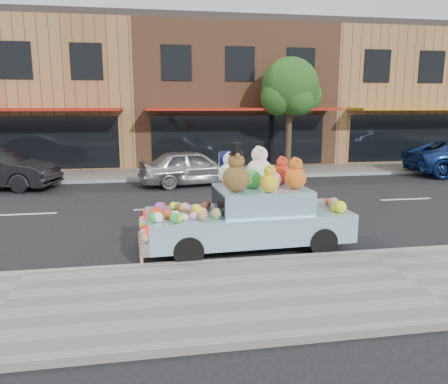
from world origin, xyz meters
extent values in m
plane|color=black|center=(0.00, 0.00, 0.00)|extent=(120.00, 120.00, 0.00)
cube|color=gray|center=(0.00, -6.50, 0.06)|extent=(60.00, 3.00, 0.12)
cube|color=gray|center=(0.00, 6.50, 0.06)|extent=(60.00, 3.00, 0.12)
cube|color=gray|center=(0.00, -5.00, 0.07)|extent=(60.00, 0.12, 0.13)
cube|color=gray|center=(0.00, 5.00, 0.07)|extent=(60.00, 0.12, 0.13)
cube|color=#996C40|center=(-10.00, 12.00, 3.50)|extent=(10.00, 8.00, 7.00)
cube|color=#332D2B|center=(-10.00, 12.00, 7.15)|extent=(10.00, 8.00, 0.30)
cube|color=black|center=(-10.00, 7.98, 1.40)|extent=(8.50, 0.06, 2.40)
cube|color=#A11B0E|center=(-10.00, 7.10, 2.90)|extent=(9.00, 1.80, 0.12)
cube|color=black|center=(-10.00, 7.98, 5.00)|extent=(1.40, 0.06, 1.60)
cube|color=black|center=(-7.00, 7.98, 5.00)|extent=(1.40, 0.06, 1.60)
cube|color=brown|center=(0.00, 12.00, 3.50)|extent=(10.00, 8.00, 7.00)
cube|color=#332D2B|center=(0.00, 12.00, 7.15)|extent=(10.00, 8.00, 0.30)
cube|color=black|center=(0.00, 7.98, 1.40)|extent=(8.50, 0.06, 2.40)
cube|color=#A11B0E|center=(0.00, 7.10, 2.90)|extent=(9.00, 1.80, 0.12)
cube|color=black|center=(-3.00, 7.98, 5.00)|extent=(1.40, 0.06, 1.60)
cube|color=black|center=(0.00, 7.98, 5.00)|extent=(1.40, 0.06, 1.60)
cube|color=black|center=(3.00, 7.98, 5.00)|extent=(1.40, 0.06, 1.60)
cube|color=#996C40|center=(10.00, 12.00, 3.50)|extent=(10.00, 8.00, 7.00)
cube|color=#332D2B|center=(10.00, 12.00, 7.15)|extent=(10.00, 8.00, 0.30)
cube|color=black|center=(10.00, 7.98, 1.40)|extent=(8.50, 0.06, 2.40)
cube|color=#C58C17|center=(10.00, 7.10, 2.90)|extent=(9.00, 1.80, 0.12)
cube|color=black|center=(7.00, 7.98, 5.00)|extent=(1.40, 0.06, 1.60)
cube|color=black|center=(10.00, 7.98, 5.00)|extent=(1.40, 0.06, 1.60)
cylinder|color=#38281C|center=(2.00, 6.50, 1.60)|extent=(0.28, 0.28, 3.20)
sphere|color=#214D16|center=(2.00, 6.50, 3.92)|extent=(2.60, 2.60, 2.60)
sphere|color=#214D16|center=(2.70, 6.80, 3.52)|extent=(1.80, 1.80, 1.80)
sphere|color=#214D16|center=(1.40, 6.30, 3.42)|extent=(1.60, 1.60, 1.60)
sphere|color=#214D16|center=(2.20, 5.90, 3.32)|extent=(1.40, 1.40, 1.40)
sphere|color=#214D16|center=(1.70, 7.10, 3.62)|extent=(1.60, 1.60, 1.60)
imported|color=#A2A2A6|center=(-2.73, 3.91, 0.70)|extent=(4.36, 2.40, 1.40)
cylinder|color=black|center=(-0.91, -4.78, 0.30)|extent=(0.61, 0.22, 0.60)
cylinder|color=black|center=(-0.97, -3.22, 0.30)|extent=(0.61, 0.22, 0.60)
cylinder|color=black|center=(-3.70, -4.89, 0.30)|extent=(0.61, 0.22, 0.60)
cylinder|color=black|center=(-3.77, -3.33, 0.30)|extent=(0.61, 0.22, 0.60)
cube|color=#97CAE1|center=(-2.34, -4.05, 0.55)|extent=(4.36, 1.87, 0.60)
cube|color=#97CAE1|center=(-2.04, -4.04, 1.10)|extent=(1.96, 1.57, 0.50)
cube|color=silver|center=(-4.55, -4.14, 0.40)|extent=(0.23, 1.78, 0.26)
cube|color=red|center=(-4.48, -4.82, 0.72)|extent=(0.07, 0.28, 0.16)
cube|color=red|center=(-4.53, -3.46, 0.72)|extent=(0.07, 0.28, 0.16)
cube|color=black|center=(-2.99, -4.08, 1.10)|extent=(0.09, 1.30, 0.40)
sphere|color=brown|center=(-2.67, -4.42, 1.63)|extent=(0.55, 0.55, 0.55)
sphere|color=brown|center=(-2.67, -4.42, 1.98)|extent=(0.34, 0.34, 0.34)
sphere|color=brown|center=(-2.67, -4.54, 2.09)|extent=(0.13, 0.13, 0.13)
sphere|color=brown|center=(-2.67, -4.30, 2.09)|extent=(0.13, 0.13, 0.13)
cylinder|color=black|center=(-2.67, -4.42, 2.13)|extent=(0.33, 0.33, 0.02)
cylinder|color=black|center=(-2.67, -4.42, 2.24)|extent=(0.21, 0.21, 0.22)
sphere|color=beige|center=(-2.00, -3.69, 1.64)|extent=(0.58, 0.58, 0.58)
sphere|color=beige|center=(-2.00, -3.69, 2.02)|extent=(0.36, 0.36, 0.36)
sphere|color=beige|center=(-2.00, -3.81, 2.13)|extent=(0.14, 0.14, 0.14)
sphere|color=beige|center=(-2.00, -3.56, 2.13)|extent=(0.14, 0.14, 0.14)
sphere|color=#CD5613|center=(-1.38, -4.31, 1.58)|extent=(0.46, 0.46, 0.46)
sphere|color=#CD5613|center=(-1.38, -4.31, 1.87)|extent=(0.28, 0.28, 0.28)
sphere|color=#CD5613|center=(-1.38, -4.41, 1.96)|extent=(0.11, 0.11, 0.11)
sphere|color=#CD5613|center=(-1.38, -4.21, 1.96)|extent=(0.11, 0.11, 0.11)
sphere|color=red|center=(-1.45, -3.62, 1.56)|extent=(0.42, 0.42, 0.42)
sphere|color=red|center=(-1.45, -3.62, 1.83)|extent=(0.26, 0.26, 0.26)
sphere|color=red|center=(-1.45, -3.71, 1.91)|extent=(0.10, 0.10, 0.10)
sphere|color=red|center=(-1.45, -3.53, 1.91)|extent=(0.10, 0.10, 0.10)
sphere|color=white|center=(-2.65, -3.61, 1.60)|extent=(0.49, 0.49, 0.49)
sphere|color=white|center=(-2.65, -3.61, 1.91)|extent=(0.31, 0.31, 0.31)
sphere|color=white|center=(-2.65, -3.72, 2.01)|extent=(0.12, 0.12, 0.12)
sphere|color=white|center=(-2.65, -3.51, 2.01)|extent=(0.12, 0.12, 0.12)
sphere|color=gold|center=(-2.01, -4.59, 1.54)|extent=(0.39, 0.39, 0.39)
sphere|color=gold|center=(-2.01, -4.59, 1.79)|extent=(0.24, 0.24, 0.24)
sphere|color=gold|center=(-2.01, -4.67, 1.87)|extent=(0.09, 0.09, 0.09)
sphere|color=gold|center=(-2.01, -4.51, 1.87)|extent=(0.09, 0.09, 0.09)
sphere|color=green|center=(-2.24, -4.05, 1.53)|extent=(0.40, 0.40, 0.40)
sphere|color=pink|center=(-1.74, -3.98, 1.50)|extent=(0.32, 0.32, 0.32)
sphere|color=#F5ECC2|center=(-3.92, -4.55, 0.94)|extent=(0.19, 0.19, 0.19)
sphere|color=green|center=(-3.82, -3.69, 0.93)|extent=(0.17, 0.17, 0.17)
sphere|color=#502816|center=(-3.71, -4.34, 0.93)|extent=(0.17, 0.17, 0.17)
sphere|color=red|center=(-4.15, -3.63, 0.93)|extent=(0.16, 0.16, 0.16)
sphere|color=pink|center=(-3.57, -4.58, 0.93)|extent=(0.15, 0.15, 0.15)
sphere|color=red|center=(-4.27, -4.16, 0.95)|extent=(0.19, 0.19, 0.19)
sphere|color=#502816|center=(-3.24, -3.91, 0.95)|extent=(0.19, 0.19, 0.19)
sphere|color=yellow|center=(-3.42, -4.42, 0.96)|extent=(0.21, 0.21, 0.21)
sphere|color=green|center=(-3.81, -3.66, 0.92)|extent=(0.14, 0.14, 0.14)
sphere|color=white|center=(-4.27, -4.69, 0.95)|extent=(0.21, 0.21, 0.21)
sphere|color=green|center=(-3.95, -4.77, 0.95)|extent=(0.20, 0.20, 0.20)
sphere|color=green|center=(-3.81, -4.57, 0.93)|extent=(0.16, 0.16, 0.16)
sphere|color=yellow|center=(-3.45, -4.11, 0.95)|extent=(0.20, 0.20, 0.20)
sphere|color=red|center=(-4.07, -4.44, 0.95)|extent=(0.20, 0.20, 0.20)
sphere|color=yellow|center=(-3.86, -4.74, 0.93)|extent=(0.15, 0.15, 0.15)
sphere|color=pink|center=(-3.34, -4.33, 0.94)|extent=(0.17, 0.17, 0.17)
sphere|color=pink|center=(-3.88, -4.67, 0.93)|extent=(0.16, 0.16, 0.16)
sphere|color=yellow|center=(-3.91, -3.65, 0.93)|extent=(0.17, 0.17, 0.17)
sphere|color=white|center=(-3.74, -4.64, 0.92)|extent=(0.14, 0.14, 0.14)
sphere|color=white|center=(-3.08, -4.35, 0.92)|extent=(0.14, 0.14, 0.14)
sphere|color=red|center=(-4.24, -3.82, 0.92)|extent=(0.13, 0.13, 0.13)
sphere|color=red|center=(-4.34, -4.27, 0.94)|extent=(0.19, 0.19, 0.19)
sphere|color=green|center=(-3.11, -4.63, 0.92)|extent=(0.13, 0.13, 0.13)
sphere|color=purple|center=(-4.22, -3.86, 0.96)|extent=(0.22, 0.22, 0.22)
sphere|color=#502816|center=(-3.17, -3.71, 0.94)|extent=(0.17, 0.17, 0.17)
sphere|color=#917D4F|center=(-3.11, -4.59, 0.96)|extent=(0.21, 0.21, 0.21)
sphere|color=green|center=(-4.35, -4.68, 0.95)|extent=(0.20, 0.20, 0.20)
sphere|color=#917D4F|center=(-3.39, -4.68, 0.95)|extent=(0.19, 0.19, 0.19)
sphere|color=red|center=(-3.76, -3.90, 0.94)|extent=(0.19, 0.19, 0.19)
sphere|color=#D8A88C|center=(-3.69, -4.06, 0.97)|extent=(0.22, 0.22, 0.22)
sphere|color=pink|center=(-4.57, -3.66, 0.61)|extent=(0.16, 0.16, 0.16)
sphere|color=yellow|center=(-4.56, -3.97, 0.60)|extent=(0.13, 0.13, 0.13)
sphere|color=#F5ECC2|center=(-4.54, -4.54, 0.61)|extent=(0.16, 0.16, 0.16)
sphere|color=red|center=(-4.54, -4.41, 0.62)|extent=(0.17, 0.17, 0.17)
sphere|color=#917D4F|center=(-4.52, -4.92, 0.61)|extent=(0.16, 0.16, 0.16)
sphere|color=#F5ECC2|center=(-4.56, -3.92, 0.61)|extent=(0.16, 0.16, 0.16)
sphere|color=yellow|center=(-4.58, -3.52, 0.61)|extent=(0.17, 0.17, 0.17)
sphere|color=red|center=(-0.42, -3.85, 0.93)|extent=(0.17, 0.17, 0.17)
sphere|color=yellow|center=(-0.45, -4.57, 0.98)|extent=(0.25, 0.25, 0.25)
sphere|color=green|center=(-1.01, -4.38, 0.98)|extent=(0.25, 0.25, 0.25)
sphere|color=pink|center=(-0.85, -3.46, 0.93)|extent=(0.16, 0.16, 0.16)
sphere|color=#502816|center=(-0.42, -4.41, 0.95)|extent=(0.20, 0.20, 0.20)
sphere|color=#917D4F|center=(-0.42, -4.15, 0.97)|extent=(0.24, 0.24, 0.24)
sphere|color=yellow|center=(-0.53, -4.46, 0.93)|extent=(0.16, 0.16, 0.16)
cylinder|color=#997A54|center=(-4.60, -4.99, 0.17)|extent=(0.06, 0.06, 0.17)
sphere|color=#997A54|center=(-4.60, -4.99, 0.26)|extent=(0.07, 0.07, 0.07)
cylinder|color=#997A54|center=(-4.61, -4.89, 0.17)|extent=(0.06, 0.06, 0.17)
sphere|color=#997A54|center=(-4.61, -4.89, 0.26)|extent=(0.07, 0.07, 0.07)
cylinder|color=#997A54|center=(-4.61, -4.78, 0.17)|extent=(0.06, 0.06, 0.17)
sphere|color=#997A54|center=(-4.61, -4.78, 0.26)|extent=(0.07, 0.07, 0.07)
cylinder|color=#997A54|center=(-4.61, -4.67, 0.17)|extent=(0.06, 0.06, 0.17)
sphere|color=#997A54|center=(-4.61, -4.67, 0.26)|extent=(0.07, 0.07, 0.07)
cylinder|color=#997A54|center=(-4.62, -4.57, 0.17)|extent=(0.06, 0.06, 0.17)
sphere|color=#997A54|center=(-4.62, -4.57, 0.26)|extent=(0.07, 0.07, 0.07)
cylinder|color=#997A54|center=(-4.62, -4.46, 0.17)|extent=(0.06, 0.06, 0.17)
sphere|color=#997A54|center=(-4.62, -4.46, 0.26)|extent=(0.07, 0.07, 0.07)
cylinder|color=#997A54|center=(-4.63, -4.36, 0.17)|extent=(0.06, 0.06, 0.17)
sphere|color=#997A54|center=(-4.63, -4.36, 0.26)|extent=(0.07, 0.07, 0.07)
cylinder|color=#997A54|center=(-4.63, -4.25, 0.17)|extent=(0.06, 0.06, 0.17)
sphere|color=#997A54|center=(-4.63, -4.25, 0.26)|extent=(0.07, 0.07, 0.07)
cylinder|color=#997A54|center=(-4.63, -4.14, 0.17)|extent=(0.06, 0.06, 0.17)
sphere|color=#997A54|center=(-4.63, -4.14, 0.26)|extent=(0.07, 0.07, 0.07)
cylinder|color=#997A54|center=(-4.64, -4.04, 0.17)|extent=(0.06, 0.06, 0.17)
sphere|color=#997A54|center=(-4.64, -4.04, 0.26)|extent=(0.07, 0.07, 0.07)
cylinder|color=#997A54|center=(-4.64, -3.93, 0.17)|extent=(0.06, 0.06, 0.17)
sphere|color=#997A54|center=(-4.64, -3.93, 0.26)|extent=(0.07, 0.07, 0.07)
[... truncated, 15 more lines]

